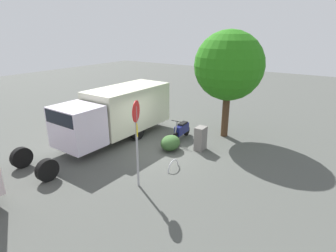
{
  "coord_description": "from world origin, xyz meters",
  "views": [
    {
      "loc": [
        10.2,
        7.07,
        5.58
      ],
      "look_at": [
        -0.45,
        -0.13,
        1.07
      ],
      "focal_mm": 29.39,
      "sensor_mm": 36.0,
      "label": 1
    }
  ],
  "objects_px": {
    "box_truck_near": "(115,112)",
    "street_tree": "(229,66)",
    "motorcycle": "(182,130)",
    "bike_rack_hoop": "(173,169)",
    "utility_cabinet": "(201,138)",
    "stop_sign": "(137,131)"
  },
  "relations": [
    {
      "from": "box_truck_near",
      "to": "street_tree",
      "type": "distance_m",
      "value": 6.35
    },
    {
      "from": "street_tree",
      "to": "motorcycle",
      "type": "bearing_deg",
      "value": -44.73
    },
    {
      "from": "box_truck_near",
      "to": "motorcycle",
      "type": "distance_m",
      "value": 3.65
    },
    {
      "from": "box_truck_near",
      "to": "bike_rack_hoop",
      "type": "height_order",
      "value": "box_truck_near"
    },
    {
      "from": "box_truck_near",
      "to": "utility_cabinet",
      "type": "distance_m",
      "value": 4.67
    },
    {
      "from": "utility_cabinet",
      "to": "bike_rack_hoop",
      "type": "xyz_separation_m",
      "value": [
        2.43,
        -0.01,
        -0.58
      ]
    },
    {
      "from": "stop_sign",
      "to": "bike_rack_hoop",
      "type": "bearing_deg",
      "value": 168.88
    },
    {
      "from": "utility_cabinet",
      "to": "bike_rack_hoop",
      "type": "distance_m",
      "value": 2.5
    },
    {
      "from": "motorcycle",
      "to": "street_tree",
      "type": "bearing_deg",
      "value": 132.23
    },
    {
      "from": "stop_sign",
      "to": "utility_cabinet",
      "type": "relative_size",
      "value": 2.84
    },
    {
      "from": "street_tree",
      "to": "bike_rack_hoop",
      "type": "xyz_separation_m",
      "value": [
        4.85,
        -0.23,
        -3.83
      ]
    },
    {
      "from": "motorcycle",
      "to": "street_tree",
      "type": "xyz_separation_m",
      "value": [
        -1.73,
        1.72,
        3.31
      ]
    },
    {
      "from": "utility_cabinet",
      "to": "street_tree",
      "type": "bearing_deg",
      "value": 174.82
    },
    {
      "from": "stop_sign",
      "to": "street_tree",
      "type": "xyz_separation_m",
      "value": [
        -6.68,
        0.59,
        1.62
      ]
    },
    {
      "from": "box_truck_near",
      "to": "stop_sign",
      "type": "relative_size",
      "value": 2.57
    },
    {
      "from": "stop_sign",
      "to": "utility_cabinet",
      "type": "distance_m",
      "value": 4.57
    },
    {
      "from": "utility_cabinet",
      "to": "bike_rack_hoop",
      "type": "height_order",
      "value": "utility_cabinet"
    },
    {
      "from": "box_truck_near",
      "to": "bike_rack_hoop",
      "type": "relative_size",
      "value": 10.01
    },
    {
      "from": "bike_rack_hoop",
      "to": "box_truck_near",
      "type": "bearing_deg",
      "value": -104.45
    },
    {
      "from": "stop_sign",
      "to": "motorcycle",
      "type": "bearing_deg",
      "value": -167.15
    },
    {
      "from": "street_tree",
      "to": "box_truck_near",
      "type": "bearing_deg",
      "value": -51.0
    },
    {
      "from": "stop_sign",
      "to": "utility_cabinet",
      "type": "height_order",
      "value": "stop_sign"
    }
  ]
}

